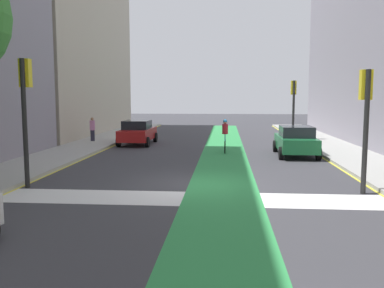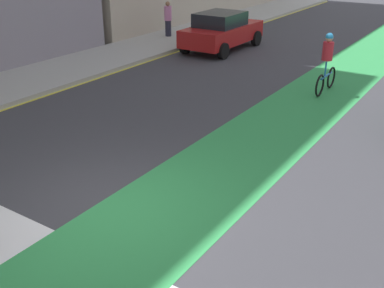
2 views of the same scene
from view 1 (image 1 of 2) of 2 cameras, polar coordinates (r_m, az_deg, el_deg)
name	(u,v)px [view 1 (image 1 of 2)]	position (r m, az deg, el deg)	size (l,w,h in m)	color
ground_plane	(196,185)	(14.67, 0.50, -5.64)	(120.00, 120.00, 0.00)	#38383D
bike_lane_paint	(223,185)	(14.64, 4.24, -5.67)	(2.40, 60.00, 0.01)	#2D8C47
crosswalk_band	(191,199)	(12.73, -0.15, -7.52)	(12.00, 1.80, 0.01)	silver
curb_stripe_left	(32,182)	(16.24, -21.21, -4.88)	(0.16, 60.00, 0.01)	yellow
curb_stripe_right	(371,188)	(15.46, 23.40, -5.54)	(0.16, 60.00, 0.01)	yellow
traffic_signal_near_right	(366,107)	(14.23, 22.80, 4.74)	(0.35, 0.52, 3.94)	black
traffic_signal_near_left	(25,98)	(15.07, -21.99, 5.90)	(0.35, 0.52, 4.36)	black
traffic_signal_far_right	(293,99)	(29.31, 13.80, 6.05)	(0.35, 0.52, 4.18)	black
car_green_right_far	(296,141)	(22.33, 14.10, 0.45)	(2.08, 4.23, 1.57)	#196033
car_red_left_far	(138,132)	(27.05, -7.50, 1.63)	(2.02, 4.20, 1.57)	#A51919
cyclist_in_lane	(225,135)	(23.02, 4.58, 1.23)	(0.32, 1.73, 1.86)	black
pedestrian_sidewalk_left_a	(92,129)	(28.36, -13.56, 2.02)	(0.34, 0.34, 1.57)	#262638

